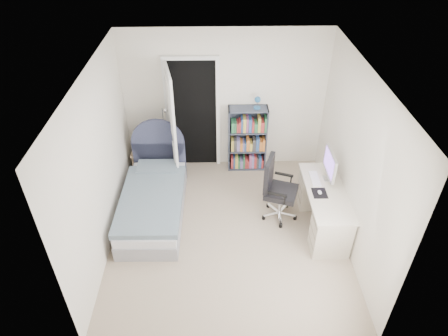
{
  "coord_description": "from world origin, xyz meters",
  "views": [
    {
      "loc": [
        -0.15,
        -4.3,
        4.32
      ],
      "look_at": [
        -0.05,
        0.17,
        1.05
      ],
      "focal_mm": 32.0,
      "sensor_mm": 36.0,
      "label": 1
    }
  ],
  "objects_px": {
    "bed": "(154,199)",
    "bookcase": "(248,140)",
    "floor_lamp": "(167,146)",
    "office_chair": "(276,186)",
    "desk": "(323,207)",
    "nightstand": "(142,156)"
  },
  "relations": [
    {
      "from": "bed",
      "to": "nightstand",
      "type": "height_order",
      "value": "bed"
    },
    {
      "from": "nightstand",
      "to": "bookcase",
      "type": "bearing_deg",
      "value": 4.17
    },
    {
      "from": "bed",
      "to": "floor_lamp",
      "type": "xyz_separation_m",
      "value": [
        0.11,
        1.13,
        0.24
      ]
    },
    {
      "from": "bookcase",
      "to": "desk",
      "type": "distance_m",
      "value": 1.87
    },
    {
      "from": "nightstand",
      "to": "office_chair",
      "type": "height_order",
      "value": "office_chair"
    },
    {
      "from": "bed",
      "to": "desk",
      "type": "bearing_deg",
      "value": -7.9
    },
    {
      "from": "bookcase",
      "to": "office_chair",
      "type": "height_order",
      "value": "bookcase"
    },
    {
      "from": "office_chair",
      "to": "bed",
      "type": "bearing_deg",
      "value": 176.8
    },
    {
      "from": "floor_lamp",
      "to": "bookcase",
      "type": "height_order",
      "value": "bookcase"
    },
    {
      "from": "bed",
      "to": "nightstand",
      "type": "relative_size",
      "value": 3.53
    },
    {
      "from": "floor_lamp",
      "to": "desk",
      "type": "distance_m",
      "value": 2.86
    },
    {
      "from": "bed",
      "to": "bookcase",
      "type": "distance_m",
      "value": 1.98
    },
    {
      "from": "nightstand",
      "to": "floor_lamp",
      "type": "height_order",
      "value": "floor_lamp"
    },
    {
      "from": "bed",
      "to": "desk",
      "type": "distance_m",
      "value": 2.58
    },
    {
      "from": "bed",
      "to": "office_chair",
      "type": "relative_size",
      "value": 1.86
    },
    {
      "from": "bookcase",
      "to": "desk",
      "type": "xyz_separation_m",
      "value": [
        1.02,
        -1.56,
        -0.19
      ]
    },
    {
      "from": "floor_lamp",
      "to": "office_chair",
      "type": "distance_m",
      "value": 2.15
    },
    {
      "from": "bed",
      "to": "bookcase",
      "type": "height_order",
      "value": "bookcase"
    },
    {
      "from": "desk",
      "to": "office_chair",
      "type": "bearing_deg",
      "value": 159.97
    },
    {
      "from": "floor_lamp",
      "to": "bookcase",
      "type": "distance_m",
      "value": 1.43
    },
    {
      "from": "floor_lamp",
      "to": "bookcase",
      "type": "xyz_separation_m",
      "value": [
        1.43,
        0.07,
        0.05
      ]
    },
    {
      "from": "nightstand",
      "to": "desk",
      "type": "bearing_deg",
      "value": -26.28
    }
  ]
}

